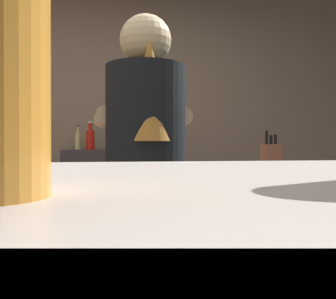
{
  "coord_description": "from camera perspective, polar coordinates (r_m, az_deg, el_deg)",
  "views": [
    {
      "loc": [
        -0.05,
        -1.41,
        1.12
      ],
      "look_at": [
        0.06,
        -0.75,
        1.11
      ],
      "focal_mm": 40.01,
      "sensor_mm": 36.0,
      "label": 1
    }
  ],
  "objects": [
    {
      "name": "bottle_hot_sauce",
      "position": [
        3.26,
        -11.75,
        1.59
      ],
      "size": [
        0.07,
        0.07,
        0.24
      ],
      "color": "red",
      "rests_on": "back_shelf"
    },
    {
      "name": "bottle_soy",
      "position": [
        3.42,
        -13.53,
        1.37
      ],
      "size": [
        0.06,
        0.06,
        0.21
      ],
      "color": "#D8CC87",
      "rests_on": "back_shelf"
    },
    {
      "name": "mixing_bowl",
      "position": [
        2.01,
        -7.43,
        -4.17
      ],
      "size": [
        0.18,
        0.18,
        0.05
      ],
      "primitive_type": "cylinder",
      "color": "#CB4D32",
      "rests_on": "prep_counter"
    },
    {
      "name": "bottle_vinegar",
      "position": [
        3.32,
        -6.31,
        1.13
      ],
      "size": [
        0.06,
        0.06,
        0.17
      ],
      "color": "red",
      "rests_on": "back_shelf"
    },
    {
      "name": "wall_back",
      "position": [
        3.61,
        -8.35,
        4.31
      ],
      "size": [
        5.2,
        0.1,
        2.7
      ],
      "primitive_type": "cube",
      "color": "gray",
      "rests_on": "ground"
    },
    {
      "name": "bartender",
      "position": [
        1.6,
        -3.39,
        -4.76
      ],
      "size": [
        0.44,
        0.52,
        1.67
      ],
      "rotation": [
        0.0,
        0.0,
        1.63
      ],
      "color": "#322836",
      "rests_on": "ground"
    },
    {
      "name": "chefs_knife",
      "position": [
        2.05,
        3.31,
        -4.67
      ],
      "size": [
        0.24,
        0.07,
        0.01
      ],
      "primitive_type": "cube",
      "rotation": [
        0.0,
        0.0,
        -0.14
      ],
      "color": "silver",
      "rests_on": "prep_counter"
    },
    {
      "name": "knife_block",
      "position": [
        2.31,
        15.41,
        -1.57
      ],
      "size": [
        0.1,
        0.08,
        0.28
      ],
      "color": "brown",
      "rests_on": "prep_counter"
    },
    {
      "name": "bottle_olive_oil",
      "position": [
        3.24,
        -4.78,
        1.56
      ],
      "size": [
        0.07,
        0.07,
        0.23
      ],
      "color": "#D1CA82",
      "rests_on": "back_shelf"
    },
    {
      "name": "back_shelf",
      "position": [
        3.38,
        -9.26,
        -9.23
      ],
      "size": [
        0.76,
        0.36,
        1.08
      ],
      "primitive_type": "cube",
      "color": "#3A3338",
      "rests_on": "ground"
    },
    {
      "name": "prep_counter",
      "position": [
        2.18,
        1.91,
        -16.87
      ],
      "size": [
        2.1,
        0.6,
        0.92
      ],
      "primitive_type": "cube",
      "color": "brown",
      "rests_on": "ground"
    }
  ]
}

